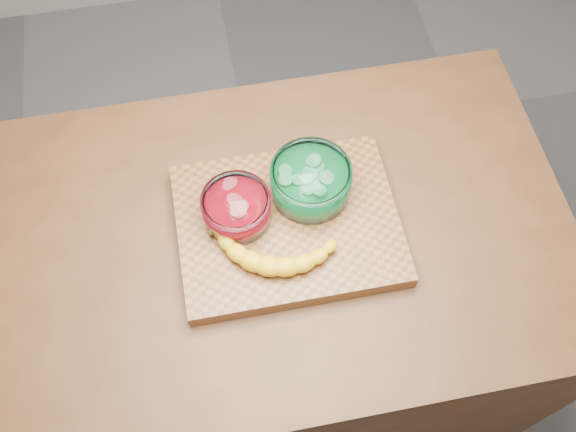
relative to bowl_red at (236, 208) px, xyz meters
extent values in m
plane|color=#5E5D62|center=(0.10, -0.03, -0.97)|extent=(3.50, 3.50, 0.00)
cube|color=#4F2D17|center=(0.10, -0.03, -0.52)|extent=(1.20, 0.80, 0.90)
cube|color=brown|center=(0.10, -0.03, -0.05)|extent=(0.45, 0.35, 0.04)
cylinder|color=white|center=(0.00, 0.00, 0.00)|extent=(0.14, 0.14, 0.07)
cylinder|color=red|center=(0.00, 0.00, -0.01)|extent=(0.12, 0.12, 0.04)
cylinder|color=#FF505D|center=(0.00, 0.00, 0.02)|extent=(0.11, 0.11, 0.02)
cylinder|color=white|center=(0.16, 0.03, 0.01)|extent=(0.17, 0.17, 0.08)
cylinder|color=#108E3C|center=(0.16, 0.03, -0.01)|extent=(0.14, 0.14, 0.04)
cylinder|color=#67DB84|center=(0.16, 0.03, 0.03)|extent=(0.14, 0.14, 0.02)
camera|label=1|loc=(-0.02, -0.64, 1.12)|focal=40.00mm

